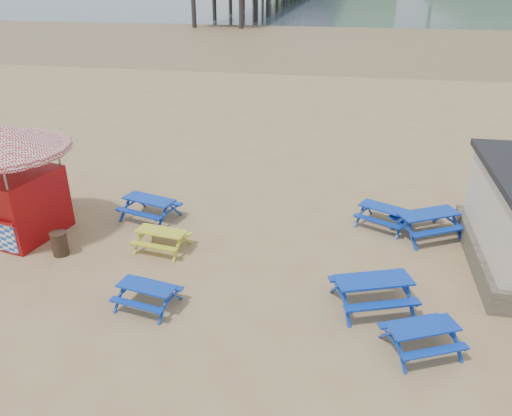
% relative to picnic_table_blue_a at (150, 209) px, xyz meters
% --- Properties ---
extents(ground, '(400.00, 400.00, 0.00)m').
position_rel_picnic_table_blue_a_xyz_m(ground, '(3.94, -1.98, -0.39)').
color(ground, tan).
rests_on(ground, ground).
extents(wet_sand, '(400.00, 400.00, 0.00)m').
position_rel_picnic_table_blue_a_xyz_m(wet_sand, '(3.94, 53.02, -0.39)').
color(wet_sand, olive).
rests_on(wet_sand, ground).
extents(picnic_table_blue_a, '(2.21, 1.96, 0.79)m').
position_rel_picnic_table_blue_a_xyz_m(picnic_table_blue_a, '(0.00, 0.00, 0.00)').
color(picnic_table_blue_a, '#122093').
rests_on(picnic_table_blue_a, ground).
extents(picnic_table_blue_b, '(2.15, 1.99, 0.72)m').
position_rel_picnic_table_blue_a_xyz_m(picnic_table_blue_b, '(8.26, 0.96, -0.03)').
color(picnic_table_blue_b, '#122093').
rests_on(picnic_table_blue_b, ground).
extents(picnic_table_blue_c, '(2.56, 2.40, 0.85)m').
position_rel_picnic_table_blue_a_xyz_m(picnic_table_blue_c, '(9.66, 0.53, 0.03)').
color(picnic_table_blue_c, '#122093').
rests_on(picnic_table_blue_c, ground).
extents(picnic_table_blue_d, '(1.75, 1.51, 0.65)m').
position_rel_picnic_table_blue_a_xyz_m(picnic_table_blue_d, '(1.89, -4.95, -0.07)').
color(picnic_table_blue_d, '#122093').
rests_on(picnic_table_blue_d, ground).
extents(picnic_table_blue_e, '(2.06, 1.90, 0.69)m').
position_rel_picnic_table_blue_a_xyz_m(picnic_table_blue_e, '(8.87, -5.36, -0.05)').
color(picnic_table_blue_e, '#122093').
rests_on(picnic_table_blue_e, ground).
extents(picnic_table_blue_f, '(2.44, 2.21, 0.84)m').
position_rel_picnic_table_blue_a_xyz_m(picnic_table_blue_f, '(7.77, -3.82, 0.03)').
color(picnic_table_blue_f, '#122093').
rests_on(picnic_table_blue_f, ground).
extents(picnic_table_yellow, '(1.76, 1.49, 0.67)m').
position_rel_picnic_table_blue_a_xyz_m(picnic_table_yellow, '(1.20, -2.01, -0.06)').
color(picnic_table_yellow, '#B1C514').
rests_on(picnic_table_yellow, ground).
extents(ice_cream_kiosk, '(4.98, 4.98, 3.79)m').
position_rel_picnic_table_blue_a_xyz_m(ice_cream_kiosk, '(-3.91, -1.88, 1.99)').
color(ice_cream_kiosk, '#9D0C0F').
rests_on(ice_cream_kiosk, ground).
extents(litter_bin, '(0.53, 0.53, 0.78)m').
position_rel_picnic_table_blue_a_xyz_m(litter_bin, '(-1.84, -2.93, 0.00)').
color(litter_bin, '#382A1A').
rests_on(litter_bin, ground).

